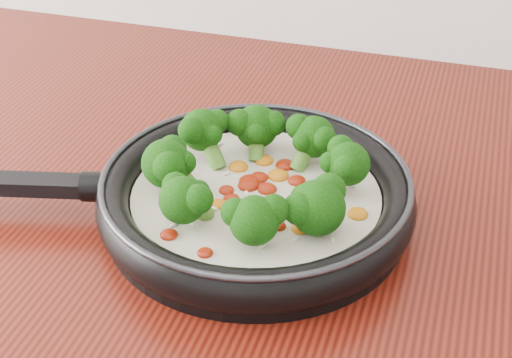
% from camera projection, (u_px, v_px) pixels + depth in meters
% --- Properties ---
extents(skillet, '(0.53, 0.39, 0.09)m').
position_uv_depth(skillet, '(253.00, 193.00, 0.76)').
color(skillet, black).
rests_on(skillet, counter).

